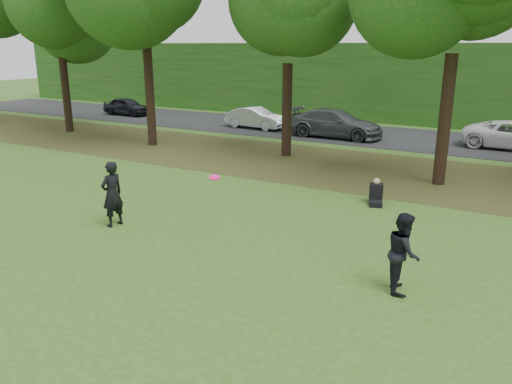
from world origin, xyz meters
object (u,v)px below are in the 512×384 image
(player_right, at_px, (403,252))
(seated_person, at_px, (376,194))
(player_left, at_px, (112,194))
(frisbee, at_px, (214,177))

(player_right, relative_size, seated_person, 2.03)
(seated_person, bearing_deg, player_right, -86.83)
(seated_person, bearing_deg, player_left, -154.30)
(player_left, xyz_separation_m, player_right, (7.99, 0.11, -0.08))
(player_left, height_order, player_right, player_left)
(player_left, bearing_deg, frisbee, 101.75)
(frisbee, xyz_separation_m, seated_person, (2.53, 5.40, -1.48))
(player_right, bearing_deg, frisbee, 70.62)
(player_left, distance_m, player_right, 7.99)
(player_right, distance_m, seated_person, 5.95)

